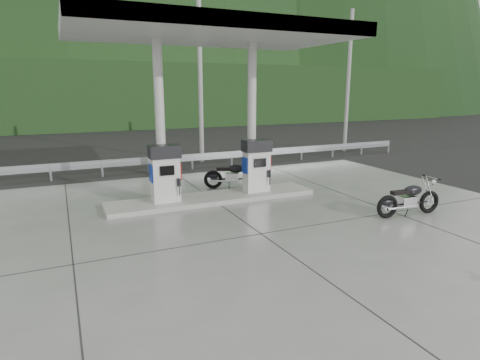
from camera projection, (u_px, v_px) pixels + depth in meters
name	position (u px, v px, depth m)	size (l,w,h in m)	color
ground	(245.00, 223.00, 11.22)	(160.00, 160.00, 0.00)	black
forecourt_apron	(245.00, 223.00, 11.22)	(18.00, 14.00, 0.02)	slate
pump_island	(213.00, 198.00, 13.42)	(7.00, 1.40, 0.15)	gray
gas_pump_left	(165.00, 174.00, 12.57)	(0.95, 0.55, 1.80)	silver
gas_pump_right	(256.00, 166.00, 13.85)	(0.95, 0.55, 1.80)	silver
canopy_column_left	(160.00, 121.00, 12.56)	(0.30, 0.30, 5.00)	silver
canopy_column_right	(252.00, 118.00, 13.84)	(0.30, 0.30, 5.00)	silver
canopy_roof	(211.00, 32.00, 12.24)	(8.50, 5.00, 0.40)	silver
guardrail	(171.00, 155.00, 18.17)	(26.00, 0.16, 1.42)	#A3A6AA
road	(154.00, 159.00, 21.44)	(60.00, 7.00, 0.01)	black
utility_pole_b	(200.00, 82.00, 19.57)	(0.22, 0.22, 8.00)	gray
utility_pole_c	(348.00, 83.00, 23.17)	(0.22, 0.22, 8.00)	gray
tree_band	(109.00, 96.00, 37.22)	(80.00, 6.00, 6.00)	black
forested_hills	(88.00, 112.00, 64.55)	(100.00, 40.00, 140.00)	black
motorcycle_left	(233.00, 176.00, 14.94)	(2.06, 0.65, 0.98)	black
motorcycle_right	(409.00, 199.00, 11.74)	(2.05, 0.65, 0.97)	black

